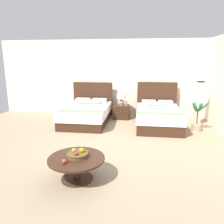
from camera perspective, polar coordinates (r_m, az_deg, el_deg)
The scene contains 12 objects.
ground_plane at distance 5.46m, azimuth 0.51°, elevation -8.45°, with size 9.35×9.64×0.02m, color gray.
wall_back at distance 8.10m, azimuth 3.48°, elevation 8.69°, with size 9.35×0.12×2.71m, color beige.
bed_near_window at distance 7.27m, azimuth -6.49°, elevation -0.32°, with size 1.43×2.10×1.22m.
bed_near_corner at distance 7.06m, azimuth 11.77°, elevation -1.00°, with size 1.36×2.17×1.25m.
nightstand at distance 7.71m, azimuth 2.43°, elevation 0.02°, with size 0.54×0.47×0.47m.
table_lamp at distance 7.63m, azimuth 2.48°, elevation 3.68°, with size 0.33×0.33×0.40m.
vase at distance 7.59m, azimuth 3.63°, elevation 2.26°, with size 0.08×0.08×0.17m.
coffee_table at distance 3.92m, azimuth -9.11°, elevation -12.88°, with size 0.97×0.97×0.40m.
fruit_bowl at distance 3.89m, azimuth -8.88°, elevation -10.64°, with size 0.38×0.38×0.14m.
loose_apple at distance 3.69m, azimuth -12.21°, elevation -12.32°, with size 0.08×0.08×0.08m.
floor_lamp_corner at distance 7.46m, azimuth 21.48°, elevation 2.16°, with size 0.22×0.22×1.38m.
potted_palm at distance 6.83m, azimuth 21.07°, elevation -2.11°, with size 0.55×0.51×0.89m.
Camera 1 is at (0.69, -5.02, 2.03)m, focal length 35.47 mm.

